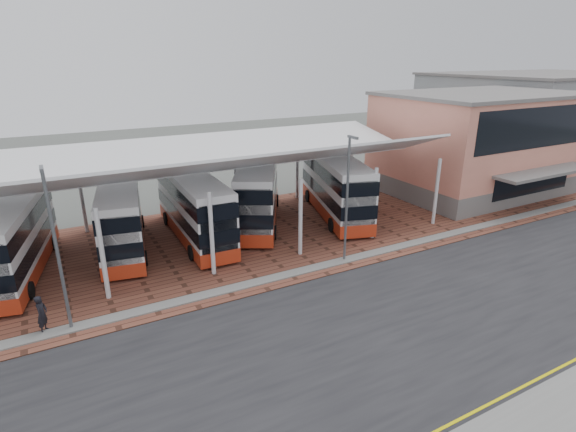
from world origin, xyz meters
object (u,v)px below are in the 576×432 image
at_px(terminal, 480,142).
at_px(pedestrian, 42,314).
at_px(bus_5, 335,186).
at_px(bus_4, 258,192).
at_px(bus_3, 194,207).
at_px(bus_1, 14,240).
at_px(bus_2, 121,217).

distance_m(terminal, pedestrian, 38.99).
relative_size(terminal, bus_5, 1.54).
distance_m(terminal, bus_4, 22.93).
distance_m(bus_3, bus_5, 11.66).
relative_size(bus_1, bus_3, 0.98).
bearing_deg(bus_5, bus_3, -165.19).
xyz_separation_m(bus_1, pedestrian, (1.08, -7.38, -1.27)).
relative_size(terminal, bus_1, 1.66).
bearing_deg(bus_5, bus_4, -175.85).
bearing_deg(bus_4, bus_1, -146.42).
distance_m(terminal, bus_3, 28.32).
distance_m(terminal, bus_1, 39.27).
distance_m(bus_2, pedestrian, 10.09).
height_order(terminal, bus_3, terminal).
distance_m(bus_1, bus_2, 6.32).
bearing_deg(bus_3, bus_1, -175.87).
bearing_deg(bus_3, bus_5, -1.05).
bearing_deg(bus_4, bus_5, 15.37).
xyz_separation_m(terminal, bus_3, (-28.22, 0.57, -2.30)).
bearing_deg(bus_2, pedestrian, -110.85).
height_order(bus_1, bus_4, bus_4).
bearing_deg(terminal, bus_2, 177.79).
relative_size(terminal, bus_4, 1.60).
bearing_deg(bus_1, bus_2, 22.71).
height_order(bus_1, bus_2, bus_2).
xyz_separation_m(terminal, bus_4, (-22.78, 1.52, -2.21)).
height_order(bus_3, bus_5, bus_5).
bearing_deg(bus_2, terminal, 7.70).
relative_size(bus_2, bus_3, 0.98).
height_order(bus_1, bus_3, bus_3).
distance_m(bus_2, bus_3, 4.83).
bearing_deg(bus_1, bus_5, 11.64).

